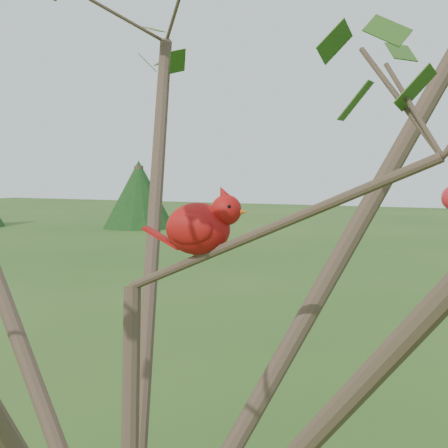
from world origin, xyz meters
The scene contains 2 objects.
crabapple_tree centered at (0.03, -0.02, 2.12)m, with size 2.35×2.05×2.95m.
cardinal centered at (0.12, 0.09, 2.08)m, with size 0.20×0.12×0.14m.
Camera 1 is at (0.74, -1.01, 2.18)m, focal length 55.00 mm.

